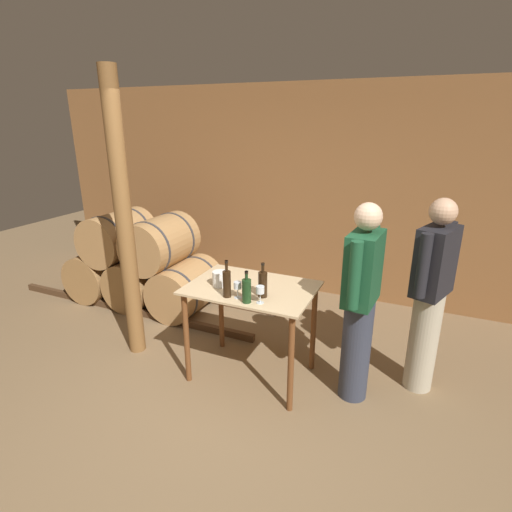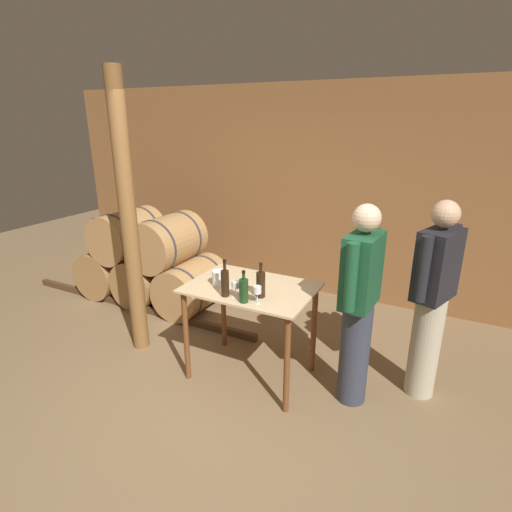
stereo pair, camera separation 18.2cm
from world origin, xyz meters
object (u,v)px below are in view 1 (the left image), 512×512
Objects in this scene: wooden_post at (124,223)px; wine_glass_near_left at (238,286)px; wine_bottle_center at (263,284)px; person_visitor_with_scarf at (430,294)px; person_host at (360,301)px; wine_bottle_left at (247,290)px; wine_bottle_far_left at (227,283)px; wine_glass_near_center at (260,290)px; ice_bucket at (220,279)px.

wine_glass_near_left is at bearing -7.18° from wooden_post.
person_visitor_with_scarf is (1.25, 0.59, -0.10)m from wine_bottle_center.
person_host is (0.92, 0.33, -0.10)m from wine_glass_near_left.
wine_bottle_far_left is at bearing 170.82° from wine_bottle_left.
wooden_post is at bearing 177.77° from wine_bottle_center.
person_visitor_with_scarf is (2.68, 0.53, -0.45)m from wooden_post.
wooden_post is at bearing 172.82° from wine_glass_near_left.
person_host is 0.99× the size of person_visitor_with_scarf.
wine_glass_near_center is at bearing -154.33° from person_host.
wine_glass_near_left is at bearing 9.48° from wine_bottle_far_left.
wine_bottle_left is at bearing -151.07° from person_visitor_with_scarf.
person_visitor_with_scarf is (1.68, 0.53, -0.06)m from ice_bucket.
wine_glass_near_center is at bearing 0.02° from wine_bottle_far_left.
wine_bottle_center is at bearing 23.70° from wine_bottle_far_left.
wine_bottle_left is 0.16× the size of person_visitor_with_scarf.
wine_glass_near_left is 0.30m from ice_bucket.
wooden_post reaches higher than wine_glass_near_center.
wine_glass_near_center is (0.29, 0.00, -0.01)m from wine_bottle_far_left.
wine_glass_near_left is 0.08× the size of person_host.
person_host reaches higher than wine_bottle_far_left.
wine_bottle_left is 0.17m from wine_bottle_center.
wooden_post is 1.51m from wine_glass_near_center.
wine_glass_near_left is (-0.18, -0.10, -0.01)m from wine_bottle_center.
wine_glass_near_left is at bearing -32.06° from ice_bucket.
wine_bottle_far_left is 0.24m from ice_bucket.
wine_glass_near_center is 0.81m from person_host.
wooden_post is at bearing -168.79° from person_visitor_with_scarf.
wine_bottle_center is (0.08, 0.15, 0.01)m from wine_bottle_left.
wooden_post is 1.47m from wine_bottle_center.
person_visitor_with_scarf reaches higher than wine_bottle_left.
wine_glass_near_left is (-0.10, 0.05, 0.00)m from wine_bottle_left.
wine_bottle_left is 1.85× the size of wine_glass_near_center.
wine_glass_near_left is 1.59m from person_visitor_with_scarf.
wine_glass_near_left is 0.97× the size of wine_glass_near_center.
person_host is at bearing 8.39° from ice_bucket.
wine_bottle_far_left is 1.06× the size of wine_bottle_center.
wine_bottle_center is 0.79m from person_host.
wine_bottle_center is 0.12m from wine_glass_near_center.
person_visitor_with_scarf reaches higher than wine_bottle_center.
person_host is at bearing 19.72° from wine_glass_near_left.
wine_bottle_far_left is 0.29m from wine_glass_near_center.
wine_bottle_left is 0.91m from person_host.
ice_bucket is (-0.35, 0.20, -0.04)m from wine_bottle_left.
wine_bottle_center is 0.18× the size of person_host.
ice_bucket is (-0.16, 0.17, -0.05)m from wine_bottle_far_left.
wine_bottle_left reaches higher than wine_glass_near_center.
wine_bottle_far_left is 0.19× the size of person_host.
person_visitor_with_scarf reaches higher than person_host.
ice_bucket is at bearing 133.36° from wine_bottle_far_left.
person_visitor_with_scarf reaches higher than ice_bucket.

